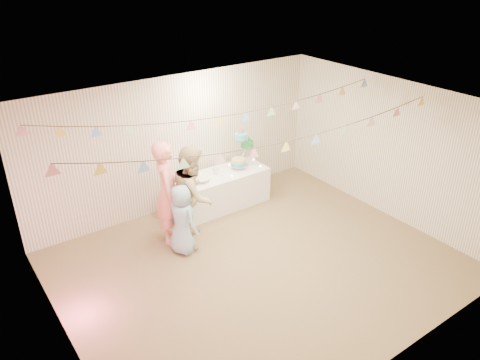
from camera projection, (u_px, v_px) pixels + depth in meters
floor at (259, 265)px, 7.57m from camera, size 6.00×6.00×0.00m
ceiling at (262, 110)px, 6.41m from camera, size 6.00×6.00×0.00m
back_wall at (179, 143)px, 8.81m from camera, size 6.00×6.00×0.00m
front_wall at (399, 280)px, 5.17m from camera, size 6.00×6.00×0.00m
left_wall at (56, 264)px, 5.43m from camera, size 5.00×5.00×0.00m
right_wall at (390, 149)px, 8.55m from camera, size 5.00×5.00×0.00m
table at (221, 190)px, 9.16m from camera, size 1.86×0.75×0.70m
cake_stand at (243, 146)px, 9.14m from camera, size 0.65×0.38×0.73m
cake_bottom at (238, 162)px, 9.15m from camera, size 0.31×0.31×0.15m
cake_middle at (247, 144)px, 9.31m from camera, size 0.27×0.27×0.22m
cake_top_tier at (241, 135)px, 8.97m from camera, size 0.25×0.25×0.19m
platter at (201, 178)px, 8.69m from camera, size 0.33×0.33×0.02m
posy at (216, 168)px, 8.94m from camera, size 0.12×0.12×0.14m
person_adult_a at (168, 192)px, 7.84m from camera, size 0.69×0.80×1.84m
person_adult_b at (193, 195)px, 7.85m from camera, size 1.04×1.08×1.75m
person_child at (182, 219)px, 7.65m from camera, size 0.50×0.67×1.23m
bunting_back at (219, 108)px, 7.32m from camera, size 5.60×1.10×0.40m
bunting_front at (271, 134)px, 6.39m from camera, size 5.60×0.90×0.36m
tealight_0 at (189, 187)px, 8.47m from camera, size 0.04×0.04×0.03m
tealight_1 at (201, 174)px, 8.95m from camera, size 0.04×0.04×0.03m
tealight_2 at (232, 176)px, 8.89m from camera, size 0.04×0.04×0.03m
tealight_3 at (230, 165)px, 9.34m from camera, size 0.04×0.04×0.03m
tealight_4 at (260, 166)px, 9.30m from camera, size 0.04×0.04×0.03m
tealight_5 at (254, 159)px, 9.58m from camera, size 0.04×0.04×0.03m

